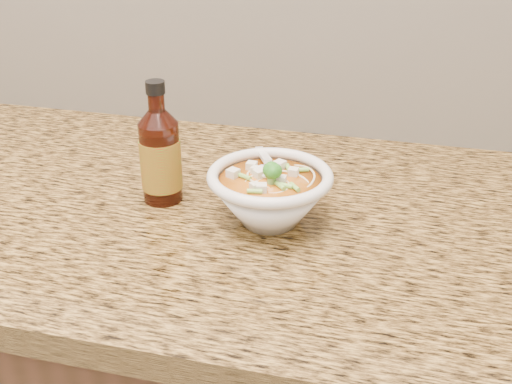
# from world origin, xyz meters

# --- Properties ---
(counter_slab) EXTENTS (4.00, 0.68, 0.04)m
(counter_slab) POSITION_xyz_m (0.00, 1.68, 0.88)
(counter_slab) COLOR #A67E3C
(counter_slab) RESTS_ON cabinet
(soup_bowl) EXTENTS (0.18, 0.19, 0.10)m
(soup_bowl) POSITION_xyz_m (0.24, 1.63, 0.94)
(soup_bowl) COLOR white
(soup_bowl) RESTS_ON counter_slab
(hot_sauce_bottle) EXTENTS (0.08, 0.08, 0.19)m
(hot_sauce_bottle) POSITION_xyz_m (0.06, 1.66, 0.97)
(hot_sauce_bottle) COLOR #401108
(hot_sauce_bottle) RESTS_ON counter_slab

